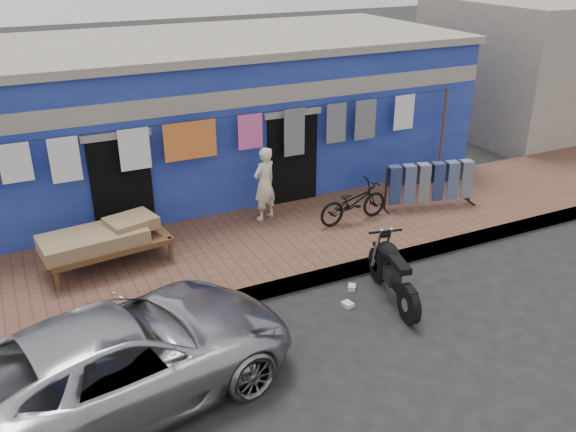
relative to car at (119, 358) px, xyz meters
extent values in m
plane|color=black|center=(3.21, -0.11, -0.65)|extent=(80.00, 80.00, 0.00)
cube|color=brown|center=(3.21, 2.89, -0.52)|extent=(28.00, 3.00, 0.25)
cube|color=gray|center=(3.21, 1.44, -0.52)|extent=(28.00, 0.10, 0.25)
cube|color=navy|center=(3.21, 6.89, 0.95)|extent=(12.00, 5.00, 3.20)
cube|color=#9E9384|center=(3.21, 4.45, 1.90)|extent=(12.00, 0.14, 0.35)
cube|color=#9E9384|center=(3.21, 6.89, 2.63)|extent=(12.20, 5.20, 0.16)
cube|color=black|center=(1.01, 4.37, 0.40)|extent=(1.10, 0.10, 2.10)
cube|color=black|center=(4.51, 4.37, 0.40)|extent=(1.10, 0.10, 2.10)
cube|color=#9E9384|center=(14.21, 6.89, 1.25)|extent=(6.00, 5.00, 3.80)
cylinder|color=brown|center=(8.21, 4.14, 0.65)|extent=(0.06, 0.06, 2.10)
cylinder|color=black|center=(3.21, 4.14, 1.65)|extent=(10.00, 0.01, 0.01)
cube|color=silver|center=(-0.68, 4.14, 1.32)|extent=(0.50, 0.02, 0.67)
cube|color=silver|center=(0.09, 4.14, 1.26)|extent=(0.50, 0.02, 0.80)
cube|color=silver|center=(1.27, 4.14, 1.27)|extent=(0.55, 0.02, 0.76)
cube|color=#CC4C26|center=(2.30, 4.14, 1.30)|extent=(1.00, 0.02, 0.72)
cube|color=#D45296|center=(3.50, 4.14, 1.31)|extent=(0.50, 0.02, 0.69)
cube|color=slate|center=(4.45, 4.14, 1.17)|extent=(0.45, 0.02, 0.97)
cube|color=slate|center=(5.41, 4.14, 1.24)|extent=(0.45, 0.02, 0.82)
cube|color=slate|center=(6.11, 4.14, 1.23)|extent=(0.50, 0.02, 0.85)
cube|color=silver|center=(7.09, 4.14, 1.27)|extent=(0.50, 0.02, 0.76)
imported|color=#ADADB2|center=(0.00, 0.00, 0.00)|extent=(4.93, 3.00, 1.29)
imported|color=beige|center=(3.63, 3.79, 0.34)|extent=(0.62, 0.52, 1.47)
imported|color=black|center=(5.13, 2.91, 0.09)|extent=(1.53, 0.62, 0.97)
cube|color=silver|center=(1.95, 0.97, -0.61)|extent=(0.21, 0.20, 0.08)
cube|color=silver|center=(3.98, 1.04, -0.61)|extent=(0.19, 0.20, 0.08)
cube|color=silver|center=(3.65, 0.63, -0.61)|extent=(0.17, 0.20, 0.07)
camera|label=1|loc=(-0.79, -6.35, 4.66)|focal=38.00mm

